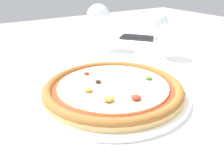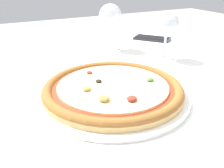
% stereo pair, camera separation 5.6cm
% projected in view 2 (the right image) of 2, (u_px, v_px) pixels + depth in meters
% --- Properties ---
extents(dining_table, '(1.27, 1.09, 0.71)m').
position_uv_depth(dining_table, '(138.00, 118.00, 0.63)').
color(dining_table, '#997047').
rests_on(dining_table, ground_plane).
extents(pizza_plate, '(0.34, 0.34, 0.04)m').
position_uv_depth(pizza_plate, '(112.00, 89.00, 0.56)').
color(pizza_plate, white).
rests_on(pizza_plate, dining_table).
extents(wine_glass_far_left, '(0.08, 0.08, 0.16)m').
position_uv_depth(wine_glass_far_left, '(110.00, 17.00, 0.87)').
color(wine_glass_far_left, silver).
rests_on(wine_glass_far_left, dining_table).
extents(wine_glass_far_right, '(0.07, 0.07, 0.15)m').
position_uv_depth(wine_glass_far_right, '(167.00, 26.00, 0.77)').
color(wine_glass_far_right, silver).
rests_on(wine_glass_far_right, dining_table).
extents(cell_phone, '(0.14, 0.16, 0.01)m').
position_uv_depth(cell_phone, '(152.00, 38.00, 1.03)').
color(cell_phone, '#232328').
rests_on(cell_phone, dining_table).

